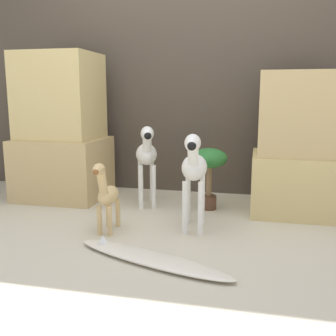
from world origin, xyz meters
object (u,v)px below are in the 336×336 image
giraffe_figurine (107,194)px  potted_palm_front (209,164)px  zebra_left (147,155)px  surfboard (150,258)px  zebra_right (194,168)px

giraffe_figurine → potted_palm_front: size_ratio=1.00×
zebra_left → potted_palm_front: size_ratio=1.36×
giraffe_figurine → potted_palm_front: (0.61, 0.72, 0.11)m
surfboard → giraffe_figurine: bearing=135.9°
giraffe_figurine → surfboard: giraffe_figurine is taller
giraffe_figurine → potted_palm_front: potted_palm_front is taller
potted_palm_front → zebra_right: bearing=-94.0°
potted_palm_front → zebra_left: bearing=-177.3°
zebra_left → surfboard: zebra_left is taller
zebra_right → zebra_left: 0.71m
potted_palm_front → surfboard: potted_palm_front is taller
zebra_right → surfboard: 0.74m
zebra_left → giraffe_figurine: (-0.08, -0.70, -0.17)m
potted_palm_front → surfboard: 1.20m
potted_palm_front → giraffe_figurine: bearing=-130.0°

